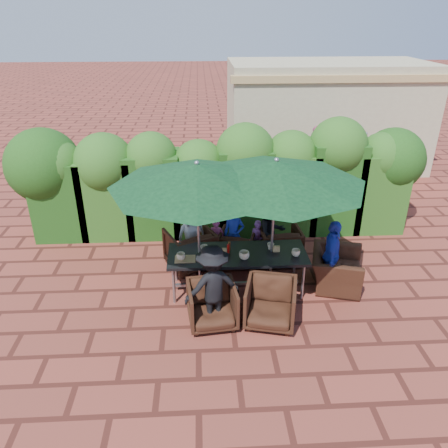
{
  "coord_description": "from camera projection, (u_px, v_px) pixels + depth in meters",
  "views": [
    {
      "loc": [
        -0.46,
        -6.69,
        4.57
      ],
      "look_at": [
        -0.06,
        0.4,
        1.09
      ],
      "focal_mm": 35.0,
      "sensor_mm": 36.0,
      "label": 1
    }
  ],
  "objects": [
    {
      "name": "dining_table",
      "position": [
        237.0,
        257.0,
        7.66
      ],
      "size": [
        2.43,
        0.9,
        0.75
      ],
      "color": "black",
      "rests_on": "ground"
    },
    {
      "name": "sauce_bottle",
      "position": [
        229.0,
        246.0,
        7.69
      ],
      "size": [
        0.04,
        0.04,
        0.17
      ],
      "primitive_type": "cylinder",
      "color": "#4C230C",
      "rests_on": "dining_table"
    },
    {
      "name": "child_left",
      "position": [
        216.0,
        240.0,
        8.74
      ],
      "size": [
        0.36,
        0.32,
        0.87
      ],
      "primitive_type": "imported",
      "rotation": [
        0.0,
        0.0,
        -0.21
      ],
      "color": "#DA4D8F",
      "rests_on": "ground"
    },
    {
      "name": "chair_end_right",
      "position": [
        337.0,
        264.0,
        7.9
      ],
      "size": [
        0.91,
        1.15,
        0.88
      ],
      "primitive_type": "imported",
      "rotation": [
        0.0,
        0.0,
        1.3
      ],
      "color": "black",
      "rests_on": "ground"
    },
    {
      "name": "pedestrian_b",
      "position": [
        315.0,
        162.0,
        11.57
      ],
      "size": [
        1.03,
        0.77,
        1.93
      ],
      "primitive_type": "imported",
      "rotation": [
        0.0,
        0.0,
        3.38
      ],
      "color": "#DA4D8F",
      "rests_on": "ground"
    },
    {
      "name": "cup_b",
      "position": [
        204.0,
        249.0,
        7.64
      ],
      "size": [
        0.14,
        0.14,
        0.13
      ],
      "primitive_type": "imported",
      "color": "beige",
      "rests_on": "dining_table"
    },
    {
      "name": "adult_far_left",
      "position": [
        191.0,
        235.0,
        8.57
      ],
      "size": [
        0.68,
        0.54,
        1.19
      ],
      "primitive_type": "imported",
      "rotation": [
        0.0,
        0.0,
        0.38
      ],
      "color": "silver",
      "rests_on": "ground"
    },
    {
      "name": "adult_far_mid",
      "position": [
        234.0,
        235.0,
        8.65
      ],
      "size": [
        0.44,
        0.37,
        1.14
      ],
      "primitive_type": "imported",
      "rotation": [
        0.0,
        0.0,
        -0.09
      ],
      "color": "#2236B9",
      "rests_on": "ground"
    },
    {
      "name": "cup_c",
      "position": [
        244.0,
        255.0,
        7.43
      ],
      "size": [
        0.18,
        0.18,
        0.14
      ],
      "primitive_type": "imported",
      "color": "beige",
      "rests_on": "dining_table"
    },
    {
      "name": "adult_end_right",
      "position": [
        332.0,
        255.0,
        7.75
      ],
      "size": [
        0.57,
        0.85,
        1.32
      ],
      "primitive_type": "imported",
      "rotation": [
        0.0,
        0.0,
        1.32
      ],
      "color": "#2236B9",
      "rests_on": "ground"
    },
    {
      "name": "number_block_left",
      "position": [
        223.0,
        251.0,
        7.6
      ],
      "size": [
        0.12,
        0.06,
        0.1
      ],
      "primitive_type": "cube",
      "color": "#DBB570",
      "rests_on": "dining_table"
    },
    {
      "name": "child_right",
      "position": [
        257.0,
        241.0,
        8.71
      ],
      "size": [
        0.39,
        0.36,
        0.87
      ],
      "primitive_type": "imported",
      "rotation": [
        0.0,
        0.0,
        -0.41
      ],
      "color": "#944BA4",
      "rests_on": "ground"
    },
    {
      "name": "adult_near_left",
      "position": [
        213.0,
        286.0,
        6.81
      ],
      "size": [
        0.98,
        0.65,
        1.4
      ],
      "primitive_type": "imported",
      "rotation": [
        0.0,
        0.0,
        3.43
      ],
      "color": "black",
      "rests_on": "ground"
    },
    {
      "name": "pedestrian_a",
      "position": [
        285.0,
        168.0,
        11.6
      ],
      "size": [
        1.59,
        1.09,
        1.61
      ],
      "primitive_type": "imported",
      "rotation": [
        0.0,
        0.0,
        2.73
      ],
      "color": "#287E22",
      "rests_on": "ground"
    },
    {
      "name": "chair_far_right",
      "position": [
        279.0,
        242.0,
        8.72
      ],
      "size": [
        0.84,
        0.8,
        0.82
      ],
      "primitive_type": "imported",
      "rotation": [
        0.0,
        0.0,
        3.21
      ],
      "color": "black",
      "rests_on": "ground"
    },
    {
      "name": "chair_far_mid",
      "position": [
        237.0,
        244.0,
        8.74
      ],
      "size": [
        0.83,
        0.8,
        0.71
      ],
      "primitive_type": "imported",
      "rotation": [
        0.0,
        0.0,
        2.88
      ],
      "color": "black",
      "rests_on": "ground"
    },
    {
      "name": "chair_far_left",
      "position": [
        190.0,
        247.0,
        8.5
      ],
      "size": [
        1.09,
        1.06,
        0.86
      ],
      "primitive_type": "imported",
      "rotation": [
        0.0,
        0.0,
        3.57
      ],
      "color": "black",
      "rests_on": "ground"
    },
    {
      "name": "chair_near_left",
      "position": [
        212.0,
        303.0,
        6.94
      ],
      "size": [
        0.83,
        0.79,
        0.78
      ],
      "primitive_type": "imported",
      "rotation": [
        0.0,
        0.0,
        0.11
      ],
      "color": "black",
      "rests_on": "ground"
    },
    {
      "name": "chair_near_right",
      "position": [
        271.0,
        301.0,
        6.95
      ],
      "size": [
        0.93,
        0.9,
        0.81
      ],
      "primitive_type": "imported",
      "rotation": [
        0.0,
        0.0,
        -0.23
      ],
      "color": "black",
      "rests_on": "ground"
    },
    {
      "name": "serving_tray",
      "position": [
        185.0,
        259.0,
        7.44
      ],
      "size": [
        0.35,
        0.25,
        0.02
      ],
      "primitive_type": "cube",
      "color": "#AB8452",
      "rests_on": "dining_table"
    },
    {
      "name": "cup_a",
      "position": [
        181.0,
        256.0,
        7.41
      ],
      "size": [
        0.15,
        0.15,
        0.12
      ],
      "primitive_type": "imported",
      "color": "beige",
      "rests_on": "dining_table"
    },
    {
      "name": "cup_e",
      "position": [
        296.0,
        253.0,
        7.53
      ],
      "size": [
        0.15,
        0.15,
        0.12
      ],
      "primitive_type": "imported",
      "color": "beige",
      "rests_on": "dining_table"
    },
    {
      "name": "umbrella_left",
      "position": [
        197.0,
        176.0,
        6.92
      ],
      "size": [
        2.89,
        2.89,
        2.46
      ],
      "color": "gray",
      "rests_on": "ground"
    },
    {
      "name": "number_block_right",
      "position": [
        276.0,
        249.0,
        7.67
      ],
      "size": [
        0.12,
        0.06,
        0.1
      ],
      "primitive_type": "cube",
      "color": "#DBB570",
      "rests_on": "dining_table"
    },
    {
      "name": "pedestrian_c",
      "position": [
        350.0,
        160.0,
        11.72
      ],
      "size": [
        1.33,
        0.82,
        1.93
      ],
      "primitive_type": "imported",
      "rotation": [
        0.0,
        0.0,
        2.92
      ],
      "color": "#95949C",
      "rests_on": "ground"
    },
    {
      "name": "ground",
      "position": [
        228.0,
        286.0,
        8.03
      ],
      "size": [
        80.0,
        80.0,
        0.0
      ],
      "primitive_type": "plane",
      "color": "brown",
      "rests_on": "ground"
    },
    {
      "name": "adult_far_right",
      "position": [
        272.0,
        233.0,
        8.61
      ],
      "size": [
        0.69,
        0.56,
        1.24
      ],
      "primitive_type": "imported",
      "rotation": [
        0.0,
        0.0,
        0.39
      ],
      "color": "black",
      "rests_on": "ground"
    },
    {
      "name": "hedge_wall",
      "position": [
        216.0,
        175.0,
        9.51
      ],
      "size": [
        9.1,
        1.6,
        2.58
      ],
      "color": "#16350E",
      "rests_on": "ground"
    },
    {
      "name": "building",
      "position": [
        325.0,
        115.0,
        13.77
      ],
      "size": [
        6.2,
        3.08,
        3.2
      ],
      "color": "#BEB58D",
      "rests_on": "ground"
    },
    {
      "name": "umbrella_right",
      "position": [
        276.0,
        172.0,
        7.06
      ],
      "size": [
        3.01,
        3.01,
        2.46
      ],
      "color": "gray",
      "rests_on": "ground"
    },
    {
      "name": "ketchup_bottle",
      "position": [
        228.0,
        249.0,
        7.61
      ],
      "size": [
        0.04,
        0.04,
        0.17
      ],
      "primitive_type": "cylinder",
      "color": "#B20C0A",
      "rests_on": "dining_table"
    },
    {
      "name": "cup_d",
      "position": [
        271.0,
        246.0,
        7.74
      ],
      "size": [
        0.12,
        0.12,
        0.12
      ],
      "primitive_type": "imported",
      "color": "beige",
      "rests_on": "dining_table"
    }
  ]
}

